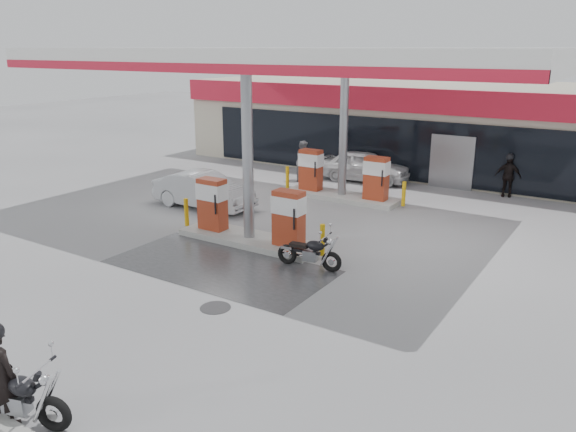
% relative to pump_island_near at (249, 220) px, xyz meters
% --- Properties ---
extents(ground, '(90.00, 90.00, 0.00)m').
position_rel_pump_island_near_xyz_m(ground, '(0.00, -2.00, -0.71)').
color(ground, gray).
rests_on(ground, ground).
extents(wet_patch, '(6.00, 3.00, 0.00)m').
position_rel_pump_island_near_xyz_m(wet_patch, '(0.50, -2.00, -0.71)').
color(wet_patch, '#4C4C4F').
rests_on(wet_patch, ground).
extents(drain_cover, '(0.70, 0.70, 0.01)m').
position_rel_pump_island_near_xyz_m(drain_cover, '(2.00, -4.00, -0.71)').
color(drain_cover, '#38383A').
rests_on(drain_cover, ground).
extents(store_building, '(22.00, 8.22, 4.00)m').
position_rel_pump_island_near_xyz_m(store_building, '(0.01, 13.94, 1.30)').
color(store_building, '#B4AC96').
rests_on(store_building, ground).
extents(canopy, '(16.00, 10.02, 5.51)m').
position_rel_pump_island_near_xyz_m(canopy, '(0.00, 3.00, 4.56)').
color(canopy, silver).
rests_on(canopy, ground).
extents(pump_island_near, '(5.14, 1.30, 1.78)m').
position_rel_pump_island_near_xyz_m(pump_island_near, '(0.00, 0.00, 0.00)').
color(pump_island_near, '#9E9E99').
rests_on(pump_island_near, ground).
extents(pump_island_far, '(5.14, 1.30, 1.78)m').
position_rel_pump_island_near_xyz_m(pump_island_far, '(0.00, 6.00, 0.00)').
color(pump_island_far, '#9E9E99').
rests_on(pump_island_far, ground).
extents(main_motorcycle, '(1.92, 0.90, 1.02)m').
position_rel_pump_island_near_xyz_m(main_motorcycle, '(2.04, -8.78, -0.26)').
color(main_motorcycle, black).
rests_on(main_motorcycle, ground).
extents(biker_main, '(0.64, 0.48, 1.61)m').
position_rel_pump_island_near_xyz_m(biker_main, '(1.86, -8.85, 0.10)').
color(biker_main, black).
rests_on(biker_main, ground).
extents(parked_motorcycle, '(1.84, 0.70, 0.94)m').
position_rel_pump_island_near_xyz_m(parked_motorcycle, '(2.58, -0.79, -0.29)').
color(parked_motorcycle, black).
rests_on(parked_motorcycle, ground).
extents(sedan_white, '(4.05, 1.92, 1.34)m').
position_rel_pump_island_near_xyz_m(sedan_white, '(-0.56, 9.20, -0.04)').
color(sedan_white, silver).
rests_on(sedan_white, ground).
extents(attendant, '(0.85, 0.99, 1.76)m').
position_rel_pump_island_near_xyz_m(attendant, '(-2.82, 7.82, 0.17)').
color(attendant, '#5E5D63').
rests_on(attendant, ground).
extents(hatchback_silver, '(3.93, 1.42, 1.29)m').
position_rel_pump_island_near_xyz_m(hatchback_silver, '(-3.67, 2.20, -0.07)').
color(hatchback_silver, '#B2B5BA').
rests_on(hatchback_silver, ground).
extents(parked_car_left, '(4.70, 3.34, 1.26)m').
position_rel_pump_island_near_xyz_m(parked_car_left, '(-10.00, 12.00, -0.08)').
color(parked_car_left, '#17174F').
rests_on(parked_car_left, ground).
extents(biker_walking, '(1.01, 0.58, 1.62)m').
position_rel_pump_island_near_xyz_m(biker_walking, '(5.26, 9.80, 0.10)').
color(biker_walking, black).
rests_on(biker_walking, ground).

